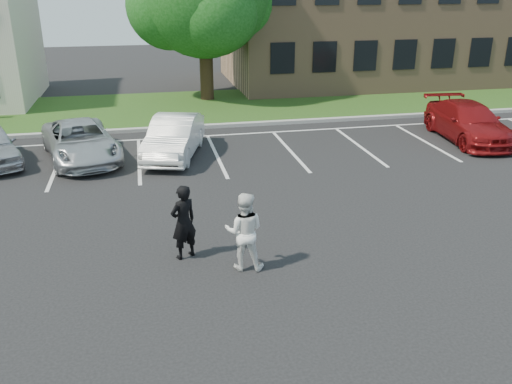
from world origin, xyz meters
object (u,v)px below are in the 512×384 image
Objects in this scene: office_building at (405,11)px; car_red_compact at (468,122)px; car_silver_minivan at (81,141)px; car_white_sedan at (174,137)px; man_black_suit at (184,222)px; man_white_shirt at (244,231)px.

office_building is 4.44× the size of car_red_compact.
office_building is 4.62× the size of car_silver_minivan.
car_silver_minivan is 1.11× the size of car_white_sedan.
man_black_suit is at bearing -76.37° from car_white_sedan.
office_building is 26.89m from man_white_shirt.
car_white_sedan is 11.65m from car_red_compact.
man_white_shirt is 0.41× the size of car_white_sedan.
car_silver_minivan is at bearing -98.72° from man_black_suit.
car_white_sedan is at bearing -19.40° from car_silver_minivan.
man_black_suit is 7.84m from car_white_sedan.
car_white_sedan is at bearing -68.08° from man_white_shirt.
car_white_sedan is (-15.51, -13.77, -3.43)m from office_building.
man_white_shirt is 0.37× the size of car_silver_minivan.
man_white_shirt is (-14.56, -22.37, -3.26)m from office_building.
man_black_suit is 0.37× the size of car_silver_minivan.
man_black_suit reaches higher than car_white_sedan.
car_red_compact is at bearing 14.63° from car_white_sedan.
man_black_suit reaches higher than car_red_compact.
man_black_suit is 0.99× the size of man_white_shirt.
car_white_sedan is 0.87× the size of car_red_compact.
car_silver_minivan is at bearing -169.35° from car_white_sedan.
office_building is 12.55× the size of man_black_suit.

